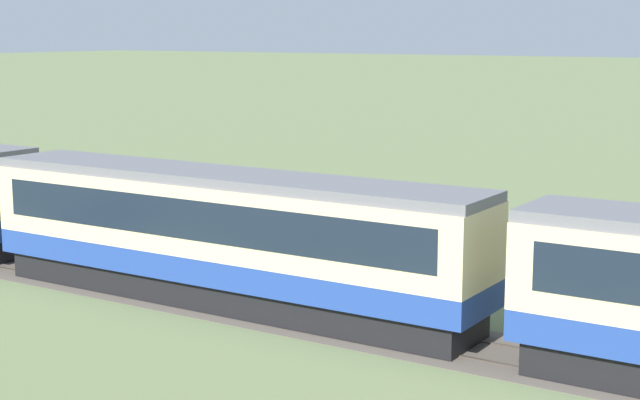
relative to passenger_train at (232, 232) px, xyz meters
name	(u,v)px	position (x,y,z in m)	size (l,w,h in m)	color
ground_plane	(388,335)	(5.54, -0.07, -2.31)	(600.00, 600.00, 0.00)	#707F51
passenger_train	(232,232)	(0.00, 0.00, 0.00)	(54.45, 2.95, 4.16)	#234293
railway_track	(241,306)	(0.30, 0.00, -2.30)	(125.08, 3.60, 0.04)	#665B51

